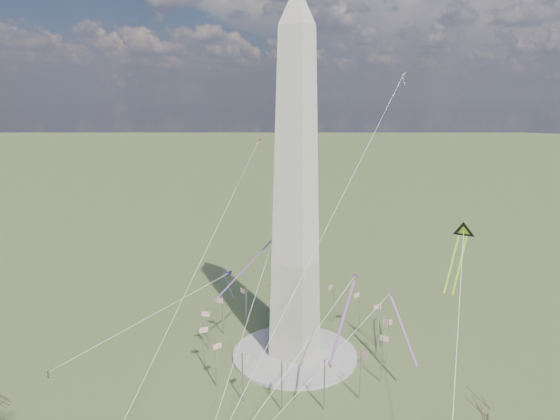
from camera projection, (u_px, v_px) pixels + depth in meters
The scene contains 13 objects.
ground at pixel (295, 355), 144.63m from camera, with size 2000.00×2000.00×0.00m, color #495128.
plaza at pixel (295, 354), 144.54m from camera, with size 36.00×36.00×0.80m, color #B1A9A2.
washington_monument at pixel (296, 193), 133.82m from camera, with size 15.56×15.56×100.00m.
flagpole_ring at pixel (295, 332), 142.99m from camera, with size 54.40×54.40×13.00m.
tree_near at pixel (488, 411), 102.87m from camera, with size 8.12×8.12×14.22m.
person_west at pixel (48, 374), 133.22m from camera, with size 0.86×0.67×1.77m, color gray.
kite_delta_black at pixel (463, 235), 127.47m from camera, with size 6.48×17.45×14.52m.
kite_diamond_purple at pixel (228, 276), 158.09m from camera, with size 2.60×3.31×9.67m.
kite_streamer_left at pixel (347, 306), 113.93m from camera, with size 4.19×20.04×13.80m.
kite_streamer_mid at pixel (255, 257), 141.77m from camera, with size 7.66×22.03×15.51m.
kite_streamer_right at pixel (400, 318), 132.72m from camera, with size 13.26×14.75×12.83m.
kite_small_red at pixel (259, 141), 176.58m from camera, with size 1.11×1.75×3.90m.
kite_small_white at pixel (404, 76), 153.54m from camera, with size 1.26×1.85×3.90m.
Camera 1 is at (64.20, -114.70, 73.78)m, focal length 32.00 mm.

